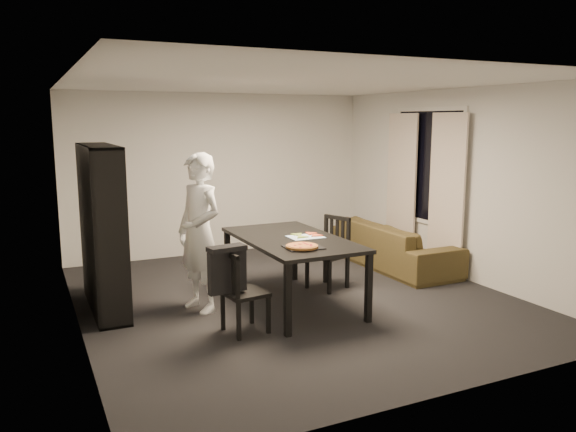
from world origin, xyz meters
name	(u,v)px	position (x,y,z in m)	size (l,w,h in m)	color
room	(295,194)	(0.00, 0.00, 1.30)	(5.01, 5.51, 2.61)	black
window_pane	(428,166)	(2.48, 0.60, 1.50)	(0.02, 1.40, 1.60)	black
window_frame	(428,166)	(2.48, 0.60, 1.50)	(0.03, 1.52, 1.72)	white
curtain_left	(447,194)	(2.40, 0.08, 1.15)	(0.03, 0.70, 2.25)	beige
curtain_right	(401,186)	(2.40, 1.12, 1.15)	(0.03, 0.70, 2.25)	beige
bookshelf	(102,228)	(-2.16, 0.60, 0.95)	(0.35, 1.50, 1.90)	black
dining_table	(292,244)	(-0.13, -0.17, 0.73)	(1.07, 1.93, 0.81)	black
chair_left	(238,287)	(-1.03, -0.79, 0.50)	(0.46, 0.46, 0.87)	black
chair_right	(332,247)	(0.65, 0.23, 0.53)	(0.56, 0.56, 0.93)	black
draped_jacket	(227,267)	(-1.15, -0.81, 0.72)	(0.41, 0.22, 0.48)	black
person	(199,233)	(-1.16, 0.09, 0.91)	(0.66, 0.43, 1.81)	white
baking_tray	(303,247)	(-0.24, -0.70, 0.81)	(0.40, 0.32, 0.01)	black
pepperoni_pizza	(302,246)	(-0.27, -0.73, 0.83)	(0.35, 0.35, 0.03)	brown
kitchen_towel	(306,237)	(0.03, -0.22, 0.81)	(0.40, 0.30, 0.01)	white
pizza_slices	(306,235)	(0.07, -0.17, 0.82)	(0.37, 0.31, 0.01)	gold
sofa	(393,245)	(2.01, 0.75, 0.33)	(2.25, 0.88, 0.66)	#3B3317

